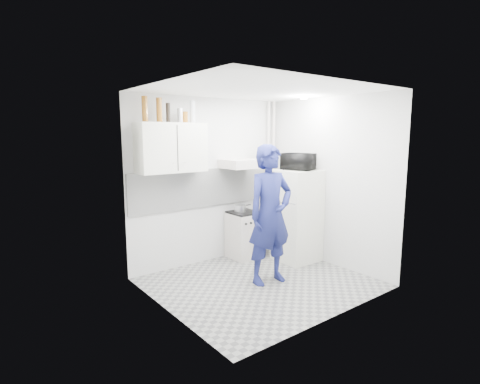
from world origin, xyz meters
TOP-DOWN VIEW (x-y plane):
  - floor at (0.00, 0.00)m, footprint 2.80×2.80m
  - ceiling at (0.00, 0.00)m, footprint 2.80×2.80m
  - wall_back at (0.00, 1.25)m, footprint 2.80×0.00m
  - wall_left at (-1.40, 0.00)m, footprint 0.00×2.60m
  - wall_right at (1.40, 0.00)m, footprint 0.00×2.60m
  - person at (0.13, -0.04)m, footprint 0.74×0.52m
  - stove at (0.50, 1.00)m, footprint 0.47×0.47m
  - fridge at (1.10, 0.37)m, footprint 0.63×0.63m
  - stove_top at (0.50, 1.00)m, footprint 0.45×0.45m
  - saucepan at (0.46, 1.06)m, footprint 0.19×0.19m
  - microwave at (1.10, 0.37)m, footprint 0.55×0.45m
  - bottle_a at (-1.13, 1.07)m, footprint 0.08×0.08m
  - bottle_c at (-0.92, 1.07)m, footprint 0.08×0.08m
  - bottle_d at (-0.79, 1.07)m, footprint 0.06×0.06m
  - canister_a at (-0.60, 1.07)m, footprint 0.08×0.08m
  - canister_b at (-0.52, 1.07)m, footprint 0.08×0.08m
  - bottle_e at (-0.40, 1.07)m, footprint 0.08×0.08m
  - upper_cabinet at (-0.75, 1.07)m, footprint 1.00×0.35m
  - range_hood at (0.45, 1.00)m, footprint 0.60×0.50m
  - backsplash at (0.00, 1.24)m, footprint 2.74×0.03m
  - pipe_a at (1.30, 1.17)m, footprint 0.05×0.05m
  - pipe_b at (1.18, 1.17)m, footprint 0.04×0.04m
  - ceiling_spot_fixture at (1.00, 0.20)m, footprint 0.10×0.10m

SIDE VIEW (x-z plane):
  - floor at x=0.00m, z-range 0.00..0.00m
  - stove at x=0.50m, z-range 0.00..0.75m
  - fridge at x=1.10m, z-range 0.00..1.48m
  - stove_top at x=0.50m, z-range 0.75..0.78m
  - saucepan at x=0.46m, z-range 0.78..0.89m
  - person at x=0.13m, z-range 0.00..1.91m
  - backsplash at x=0.00m, z-range 0.90..1.50m
  - wall_left at x=-1.40m, z-range 0.00..2.60m
  - wall_right at x=1.40m, z-range 0.00..2.60m
  - pipe_a at x=1.30m, z-range 0.00..2.60m
  - pipe_b at x=1.18m, z-range 0.00..2.60m
  - wall_back at x=0.00m, z-range -0.10..2.70m
  - range_hood at x=0.45m, z-range 1.50..1.64m
  - microwave at x=1.10m, z-range 1.48..1.74m
  - upper_cabinet at x=-0.75m, z-range 1.50..2.20m
  - canister_b at x=-0.52m, z-range 2.20..2.36m
  - canister_a at x=-0.60m, z-range 2.20..2.40m
  - bottle_d at x=-0.79m, z-range 2.20..2.47m
  - bottle_e at x=-0.40m, z-range 2.20..2.52m
  - bottle_c at x=-0.92m, z-range 2.20..2.53m
  - bottle_a at x=-1.13m, z-range 2.20..2.54m
  - ceiling_spot_fixture at x=1.00m, z-range 2.56..2.58m
  - ceiling at x=0.00m, z-range 2.60..2.60m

